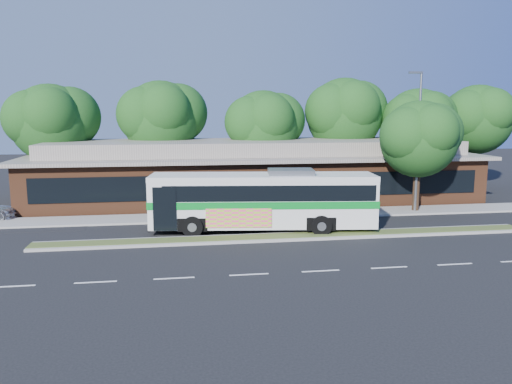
% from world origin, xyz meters
% --- Properties ---
extents(ground, '(120.00, 120.00, 0.00)m').
position_xyz_m(ground, '(0.00, 0.00, 0.00)').
color(ground, black).
rests_on(ground, ground).
extents(median_strip, '(26.00, 1.10, 0.15)m').
position_xyz_m(median_strip, '(0.00, 0.60, 0.07)').
color(median_strip, '#465825').
rests_on(median_strip, ground).
extents(sidewalk, '(44.00, 2.60, 0.12)m').
position_xyz_m(sidewalk, '(0.00, 6.40, 0.06)').
color(sidewalk, gray).
rests_on(sidewalk, ground).
extents(plaza_building, '(33.20, 11.20, 4.45)m').
position_xyz_m(plaza_building, '(0.00, 12.99, 2.13)').
color(plaza_building, brown).
rests_on(plaza_building, ground).
extents(lamp_post, '(0.93, 0.18, 9.07)m').
position_xyz_m(lamp_post, '(9.56, 6.00, 4.90)').
color(lamp_post, slate).
rests_on(lamp_post, ground).
extents(tree_bg_a, '(6.47, 5.80, 8.63)m').
position_xyz_m(tree_bg_a, '(-14.58, 15.14, 5.87)').
color(tree_bg_a, black).
rests_on(tree_bg_a, ground).
extents(tree_bg_b, '(6.69, 6.00, 9.00)m').
position_xyz_m(tree_bg_b, '(-6.57, 16.14, 6.14)').
color(tree_bg_b, black).
rests_on(tree_bg_b, ground).
extents(tree_bg_c, '(6.24, 5.60, 8.26)m').
position_xyz_m(tree_bg_c, '(1.40, 15.13, 5.59)').
color(tree_bg_c, black).
rests_on(tree_bg_c, ground).
extents(tree_bg_d, '(6.91, 6.20, 9.37)m').
position_xyz_m(tree_bg_d, '(8.45, 16.15, 6.42)').
color(tree_bg_d, black).
rests_on(tree_bg_d, ground).
extents(tree_bg_e, '(6.47, 5.80, 8.50)m').
position_xyz_m(tree_bg_e, '(14.42, 15.14, 5.74)').
color(tree_bg_e, black).
rests_on(tree_bg_e, ground).
extents(tree_bg_f, '(6.69, 6.00, 8.92)m').
position_xyz_m(tree_bg_f, '(20.43, 16.14, 6.06)').
color(tree_bg_f, black).
rests_on(tree_bg_f, ground).
extents(transit_bus, '(12.50, 4.16, 3.45)m').
position_xyz_m(transit_bus, '(-1.12, 2.39, 1.92)').
color(transit_bus, silver).
rests_on(transit_bus, ground).
extents(sidewalk_tree, '(5.55, 4.97, 7.30)m').
position_xyz_m(sidewalk_tree, '(10.09, 6.32, 4.93)').
color(sidewalk_tree, black).
rests_on(sidewalk_tree, ground).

